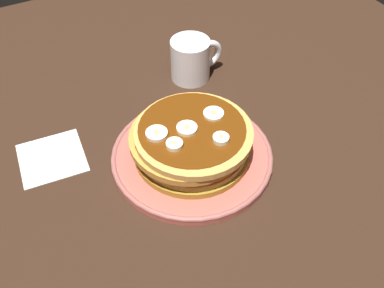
# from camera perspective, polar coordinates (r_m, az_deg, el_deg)

# --- Properties ---
(ground_plane) EXTENTS (1.40, 1.40, 0.03)m
(ground_plane) POSITION_cam_1_polar(r_m,az_deg,el_deg) (0.78, 0.00, -2.65)
(ground_plane) COLOR black
(plate) EXTENTS (0.28, 0.28, 0.02)m
(plate) POSITION_cam_1_polar(r_m,az_deg,el_deg) (0.76, 0.00, -1.47)
(plate) COLOR #CC594C
(plate) RESTS_ON ground_plane
(pancake_stack) EXTENTS (0.21, 0.20, 0.06)m
(pancake_stack) POSITION_cam_1_polar(r_m,az_deg,el_deg) (0.73, 0.10, 0.39)
(pancake_stack) COLOR olive
(pancake_stack) RESTS_ON plate
(banana_slice_0) EXTENTS (0.03, 0.03, 0.01)m
(banana_slice_0) POSITION_cam_1_polar(r_m,az_deg,el_deg) (0.71, -0.70, 2.06)
(banana_slice_0) COLOR #F6E6BE
(banana_slice_0) RESTS_ON pancake_stack
(banana_slice_1) EXTENTS (0.04, 0.04, 0.01)m
(banana_slice_1) POSITION_cam_1_polar(r_m,az_deg,el_deg) (0.70, -4.64, 1.34)
(banana_slice_1) COLOR #F3E7C5
(banana_slice_1) RESTS_ON pancake_stack
(banana_slice_2) EXTENTS (0.03, 0.03, 0.01)m
(banana_slice_2) POSITION_cam_1_polar(r_m,az_deg,el_deg) (0.68, -2.31, -0.07)
(banana_slice_2) COLOR #F8ECC0
(banana_slice_2) RESTS_ON pancake_stack
(banana_slice_3) EXTENTS (0.03, 0.03, 0.01)m
(banana_slice_3) POSITION_cam_1_polar(r_m,az_deg,el_deg) (0.73, 2.84, 3.96)
(banana_slice_3) COLOR #F3EFC6
(banana_slice_3) RESTS_ON pancake_stack
(banana_slice_4) EXTENTS (0.03, 0.03, 0.01)m
(banana_slice_4) POSITION_cam_1_polar(r_m,az_deg,el_deg) (0.69, 3.81, 0.69)
(banana_slice_4) COLOR #EAECC5
(banana_slice_4) RESTS_ON pancake_stack
(coffee_mug) EXTENTS (0.11, 0.08, 0.09)m
(coffee_mug) POSITION_cam_1_polar(r_m,az_deg,el_deg) (0.91, -0.01, 11.10)
(coffee_mug) COLOR white
(coffee_mug) RESTS_ON ground_plane
(napkin) EXTENTS (0.12, 0.12, 0.00)m
(napkin) POSITION_cam_1_polar(r_m,az_deg,el_deg) (0.80, -17.87, -1.69)
(napkin) COLOR white
(napkin) RESTS_ON ground_plane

